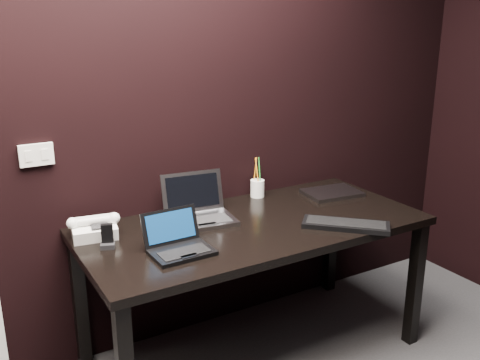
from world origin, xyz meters
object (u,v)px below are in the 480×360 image
desk (254,237)px  silver_laptop (199,212)px  netbook (179,244)px  closed_laptop (332,193)px  desk_phone (94,228)px  mobile_phone (107,239)px  ext_keyboard (346,225)px  pen_cup (257,188)px

desk → silver_laptop: silver_laptop is taller
desk → netbook: (-0.46, -0.13, 0.11)m
closed_laptop → desk_phone: (-1.35, 0.07, 0.03)m
silver_laptop → mobile_phone: bearing=-169.6°
ext_keyboard → closed_laptop: (0.26, 0.42, -0.00)m
ext_keyboard → closed_laptop: ext_keyboard is taller
pen_cup → netbook: bearing=-146.2°
ext_keyboard → pen_cup: (-0.12, 0.61, 0.04)m
closed_laptop → desk_phone: 1.35m
closed_laptop → netbook: bearing=-165.6°
desk → ext_keyboard: 0.46m
pen_cup → silver_laptop: bearing=-159.3°
ext_keyboard → mobile_phone: (-1.07, 0.35, 0.03)m
mobile_phone → netbook: bearing=-38.8°
silver_laptop → ext_keyboard: 0.72m
ext_keyboard → silver_laptop: bearing=142.5°
closed_laptop → pen_cup: pen_cup is taller
desk → desk_phone: desk_phone is taller
pen_cup → desk: bearing=-124.3°
desk → ext_keyboard: size_ratio=4.29×
desk → pen_cup: pen_cup is taller
netbook → mobile_phone: size_ratio=2.49×
ext_keyboard → netbook: bearing=169.8°
desk_phone → mobile_phone: desk_phone is taller
ext_keyboard → pen_cup: size_ratio=1.73×
desk → closed_laptop: bearing=13.7°
silver_laptop → ext_keyboard: (0.57, -0.44, -0.03)m
ext_keyboard → desk_phone: size_ratio=1.61×
ext_keyboard → closed_laptop: size_ratio=1.18×
desk → ext_keyboard: (0.35, -0.27, 0.09)m
netbook → desk_phone: bearing=127.6°
pen_cup → mobile_phone: bearing=-164.6°
silver_laptop → ext_keyboard: silver_laptop is taller
closed_laptop → mobile_phone: mobile_phone is taller
silver_laptop → desk_phone: bearing=173.6°
netbook → silver_laptop: size_ratio=0.75×
closed_laptop → desk_phone: desk_phone is taller
netbook → ext_keyboard: (0.82, -0.15, -0.02)m
silver_laptop → pen_cup: pen_cup is taller
netbook → silver_laptop: silver_laptop is taller
closed_laptop → desk_phone: bearing=176.9°
mobile_phone → ext_keyboard: bearing=-18.1°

